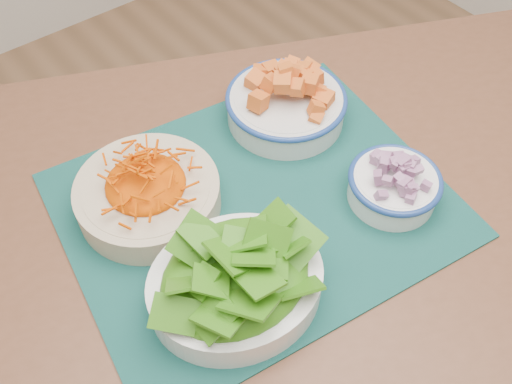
% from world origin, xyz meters
% --- Properties ---
extents(table, '(1.53, 1.32, 0.75)m').
position_xyz_m(table, '(0.06, 0.22, 0.66)').
color(table, brown).
rests_on(table, ground).
extents(placemat, '(0.64, 0.55, 0.00)m').
position_xyz_m(placemat, '(-0.01, 0.29, 0.75)').
color(placemat, '#092E2B').
rests_on(placemat, table).
extents(carrot_bowl, '(0.28, 0.28, 0.09)m').
position_xyz_m(carrot_bowl, '(-0.14, 0.39, 0.79)').
color(carrot_bowl, beige).
rests_on(carrot_bowl, placemat).
extents(squash_bowl, '(0.26, 0.26, 0.10)m').
position_xyz_m(squash_bowl, '(0.15, 0.41, 0.80)').
color(squash_bowl, silver).
rests_on(squash_bowl, placemat).
extents(lettuce_bowl, '(0.29, 0.26, 0.11)m').
position_xyz_m(lettuce_bowl, '(-0.13, 0.18, 0.81)').
color(lettuce_bowl, white).
rests_on(lettuce_bowl, placemat).
extents(onion_bowl, '(0.15, 0.15, 0.08)m').
position_xyz_m(onion_bowl, '(0.17, 0.17, 0.79)').
color(onion_bowl, white).
rests_on(onion_bowl, placemat).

